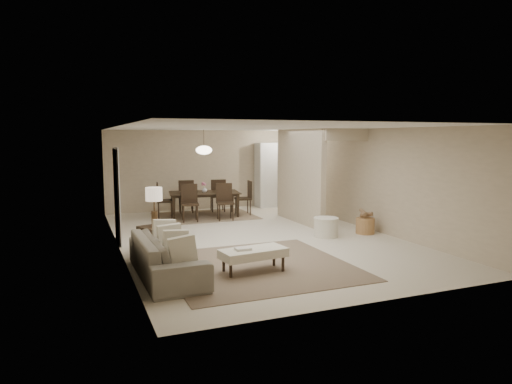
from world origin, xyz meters
name	(u,v)px	position (x,y,z in m)	size (l,w,h in m)	color
floor	(255,237)	(0.00, 0.00, 0.00)	(9.00, 9.00, 0.00)	beige
ceiling	(255,128)	(0.00, 0.00, 2.50)	(9.00, 9.00, 0.00)	white
back_wall	(202,170)	(0.00, 4.50, 1.25)	(6.00, 6.00, 0.00)	tan
left_wall	(117,189)	(-3.00, 0.00, 1.25)	(9.00, 9.00, 0.00)	tan
right_wall	(365,179)	(3.00, 0.00, 1.25)	(9.00, 9.00, 0.00)	tan
partition	(300,176)	(1.80, 1.25, 1.25)	(0.15, 2.50, 2.50)	tan
doorway	(117,196)	(-2.97, 0.60, 1.02)	(0.04, 0.90, 2.04)	black
pantry_cabinet	(274,175)	(2.35, 4.15, 1.05)	(1.20, 0.55, 2.10)	silver
flush_light	(286,131)	(2.30, 3.20, 2.46)	(0.44, 0.44, 0.05)	white
living_rug	(258,266)	(-0.83, -2.23, 0.01)	(3.20, 3.20, 0.01)	brown
sofa	(167,257)	(-2.45, -2.23, 0.34)	(0.90, 2.30, 0.67)	gray
ottoman_bench	(253,253)	(-1.03, -2.53, 0.32)	(1.18, 0.65, 0.40)	beige
side_table	(155,241)	(-2.40, -0.79, 0.29)	(0.52, 0.52, 0.57)	black
table_lamp	(154,198)	(-2.40, -0.79, 1.14)	(0.32, 0.32, 0.76)	#4A351F
round_pouf	(326,227)	(1.54, -0.58, 0.22)	(0.57, 0.57, 0.44)	beige
wicker_basket	(365,226)	(2.59, -0.63, 0.19)	(0.44, 0.44, 0.37)	#99683D
dining_rug	(205,216)	(-0.32, 3.11, 0.01)	(2.80, 2.10, 0.01)	#836C51
dining_table	(205,204)	(-0.32, 3.11, 0.35)	(2.00, 1.11, 0.70)	black
dining_chairs	(205,199)	(-0.32, 3.11, 0.51)	(2.75, 2.16, 1.01)	black
vase	(205,190)	(-0.32, 3.11, 0.78)	(0.15, 0.15, 0.16)	white
yellow_mat	(302,212)	(2.69, 2.77, 0.01)	(0.83, 0.51, 0.01)	yellow
pendant_light	(204,150)	(-0.32, 3.11, 1.92)	(0.46, 0.46, 0.71)	#4A351F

